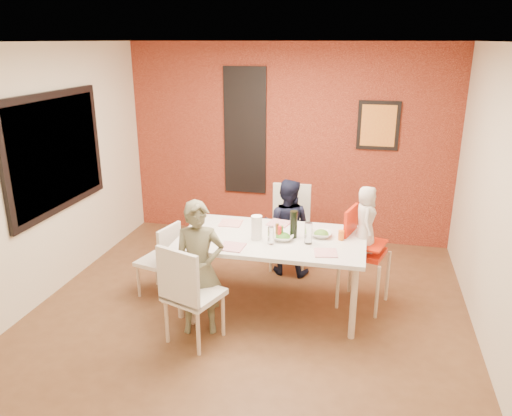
% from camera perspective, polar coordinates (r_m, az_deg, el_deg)
% --- Properties ---
extents(ground, '(4.50, 4.50, 0.00)m').
position_cam_1_polar(ground, '(5.38, -0.74, -11.68)').
color(ground, brown).
rests_on(ground, ground).
extents(ceiling, '(4.50, 4.50, 0.02)m').
position_cam_1_polar(ceiling, '(4.64, -0.88, 18.46)').
color(ceiling, silver).
rests_on(ceiling, wall_back).
extents(wall_back, '(4.50, 0.02, 2.70)m').
position_cam_1_polar(wall_back, '(6.98, 3.65, 7.37)').
color(wall_back, beige).
rests_on(wall_back, ground).
extents(wall_front, '(4.50, 0.02, 2.70)m').
position_cam_1_polar(wall_front, '(2.86, -11.82, -10.38)').
color(wall_front, beige).
rests_on(wall_front, ground).
extents(wall_left, '(0.02, 4.50, 2.70)m').
position_cam_1_polar(wall_left, '(5.78, -23.04, 3.51)').
color(wall_left, beige).
rests_on(wall_left, ground).
extents(wall_right, '(0.02, 4.50, 2.70)m').
position_cam_1_polar(wall_right, '(4.84, 26.03, 0.31)').
color(wall_right, beige).
rests_on(wall_right, ground).
extents(brick_accent_wall, '(4.50, 0.02, 2.70)m').
position_cam_1_polar(brick_accent_wall, '(6.96, 3.63, 7.34)').
color(brick_accent_wall, maroon).
rests_on(brick_accent_wall, ground).
extents(picture_window_frame, '(0.05, 1.70, 1.30)m').
position_cam_1_polar(picture_window_frame, '(5.88, -21.93, 5.89)').
color(picture_window_frame, black).
rests_on(picture_window_frame, wall_left).
extents(picture_window_pane, '(0.02, 1.55, 1.15)m').
position_cam_1_polar(picture_window_pane, '(5.87, -21.81, 5.89)').
color(picture_window_pane, black).
rests_on(picture_window_pane, wall_left).
extents(glassblock_strip, '(0.55, 0.03, 1.70)m').
position_cam_1_polar(glassblock_strip, '(7.04, -1.25, 8.75)').
color(glassblock_strip, silver).
rests_on(glassblock_strip, wall_back).
extents(glassblock_surround, '(0.60, 0.03, 1.76)m').
position_cam_1_polar(glassblock_surround, '(7.03, -1.26, 8.74)').
color(glassblock_surround, black).
rests_on(glassblock_surround, wall_back).
extents(art_print_frame, '(0.54, 0.03, 0.64)m').
position_cam_1_polar(art_print_frame, '(6.80, 13.80, 9.14)').
color(art_print_frame, black).
rests_on(art_print_frame, wall_back).
extents(art_print_canvas, '(0.44, 0.01, 0.54)m').
position_cam_1_polar(art_print_canvas, '(6.78, 13.80, 9.12)').
color(art_print_canvas, gold).
rests_on(art_print_canvas, wall_back).
extents(dining_table, '(1.91, 1.07, 0.79)m').
position_cam_1_polar(dining_table, '(5.17, 1.87, -4.05)').
color(dining_table, silver).
rests_on(dining_table, ground).
extents(chair_near, '(0.59, 0.59, 0.99)m').
position_cam_1_polar(chair_near, '(4.64, -7.82, -9.32)').
color(chair_near, silver).
rests_on(chair_near, ground).
extents(chair_far, '(0.49, 0.49, 1.02)m').
position_cam_1_polar(chair_far, '(6.22, 3.91, -1.53)').
color(chair_far, beige).
rests_on(chair_far, ground).
extents(chair_left, '(0.47, 0.47, 0.84)m').
position_cam_1_polar(chair_left, '(5.57, -10.60, -5.47)').
color(chair_left, white).
rests_on(chair_left, ground).
extents(high_chair, '(0.55, 0.55, 1.07)m').
position_cam_1_polar(high_chair, '(5.35, 11.89, -4.51)').
color(high_chair, red).
rests_on(high_chair, ground).
extents(child_near, '(0.55, 0.44, 1.33)m').
position_cam_1_polar(child_near, '(4.78, -6.52, -6.89)').
color(child_near, '#605D44').
rests_on(child_near, ground).
extents(child_far, '(0.61, 0.49, 1.18)m').
position_cam_1_polar(child_far, '(5.98, 3.55, -2.16)').
color(child_far, black).
rests_on(child_far, ground).
extents(toddler, '(0.25, 0.36, 0.69)m').
position_cam_1_polar(toddler, '(5.22, 12.44, -1.23)').
color(toddler, beige).
rests_on(toddler, high_chair).
extents(plate_near_left, '(0.24, 0.24, 0.01)m').
position_cam_1_polar(plate_near_left, '(4.89, -2.76, -4.45)').
color(plate_near_left, silver).
rests_on(plate_near_left, dining_table).
extents(plate_far_mid, '(0.27, 0.27, 0.01)m').
position_cam_1_polar(plate_far_mid, '(5.50, 2.65, -1.75)').
color(plate_far_mid, silver).
rests_on(plate_far_mid, dining_table).
extents(plate_near_right, '(0.25, 0.25, 0.01)m').
position_cam_1_polar(plate_near_right, '(4.80, 7.98, -5.10)').
color(plate_near_right, white).
rests_on(plate_near_right, dining_table).
extents(plate_far_left, '(0.25, 0.25, 0.01)m').
position_cam_1_polar(plate_far_left, '(5.51, -2.91, -1.73)').
color(plate_far_left, white).
rests_on(plate_far_left, dining_table).
extents(salad_bowl_a, '(0.24, 0.24, 0.05)m').
position_cam_1_polar(salad_bowl_a, '(5.07, 3.11, -3.38)').
color(salad_bowl_a, white).
rests_on(salad_bowl_a, dining_table).
extents(salad_bowl_b, '(0.22, 0.22, 0.05)m').
position_cam_1_polar(salad_bowl_b, '(5.18, 7.48, -2.99)').
color(salad_bowl_b, silver).
rests_on(salad_bowl_b, dining_table).
extents(wine_bottle, '(0.08, 0.08, 0.29)m').
position_cam_1_polar(wine_bottle, '(5.09, 4.32, -1.88)').
color(wine_bottle, black).
rests_on(wine_bottle, dining_table).
extents(wine_glass_a, '(0.06, 0.06, 0.18)m').
position_cam_1_polar(wine_glass_a, '(4.94, 1.70, -3.16)').
color(wine_glass_a, white).
rests_on(wine_glass_a, dining_table).
extents(wine_glass_b, '(0.08, 0.08, 0.22)m').
position_cam_1_polar(wine_glass_b, '(4.97, 6.00, -2.87)').
color(wine_glass_b, white).
rests_on(wine_glass_b, dining_table).
extents(paper_towel_roll, '(0.11, 0.11, 0.25)m').
position_cam_1_polar(paper_towel_roll, '(5.04, 0.08, -2.25)').
color(paper_towel_roll, white).
rests_on(paper_towel_roll, dining_table).
extents(condiment_red, '(0.04, 0.04, 0.15)m').
position_cam_1_polar(condiment_red, '(5.04, 2.71, -2.89)').
color(condiment_red, red).
rests_on(condiment_red, dining_table).
extents(condiment_green, '(0.04, 0.04, 0.14)m').
position_cam_1_polar(condiment_green, '(5.08, 2.93, -2.80)').
color(condiment_green, '#3D7C29').
rests_on(condiment_green, dining_table).
extents(condiment_brown, '(0.04, 0.04, 0.14)m').
position_cam_1_polar(condiment_brown, '(5.12, 2.43, -2.57)').
color(condiment_brown, brown).
rests_on(condiment_brown, dining_table).
extents(sippy_cup, '(0.06, 0.06, 0.10)m').
position_cam_1_polar(sippy_cup, '(5.12, 9.70, -3.09)').
color(sippy_cup, orange).
rests_on(sippy_cup, dining_table).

